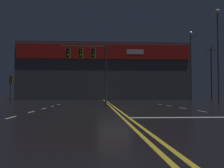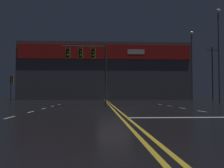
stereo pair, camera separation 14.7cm
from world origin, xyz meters
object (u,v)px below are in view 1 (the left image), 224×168
at_px(traffic_signal_corner_northwest, 11,83).
at_px(streetlight_far_left, 191,57).
at_px(traffic_signal_median, 87,57).
at_px(streetlight_median_approach, 218,44).

distance_m(traffic_signal_corner_northwest, streetlight_far_left, 27.75).
xyz_separation_m(traffic_signal_median, traffic_signal_corner_northwest, (-9.27, 8.43, -1.85)).
bearing_deg(streetlight_far_left, traffic_signal_corner_northwest, -158.94).
height_order(traffic_signal_median, traffic_signal_corner_northwest, traffic_signal_median).
bearing_deg(traffic_signal_corner_northwest, streetlight_median_approach, -0.95).
bearing_deg(traffic_signal_median, streetlight_median_approach, 27.01).
distance_m(traffic_signal_median, traffic_signal_corner_northwest, 12.66).
distance_m(traffic_signal_median, streetlight_median_approach, 17.89).
height_order(traffic_signal_median, streetlight_median_approach, streetlight_median_approach).
bearing_deg(traffic_signal_corner_northwest, traffic_signal_median, -42.28).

